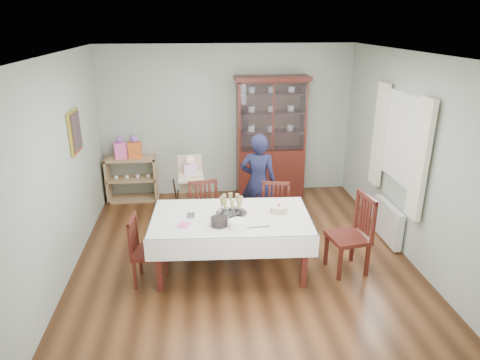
{
  "coord_description": "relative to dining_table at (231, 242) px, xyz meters",
  "views": [
    {
      "loc": [
        -0.6,
        -5.07,
        3.08
      ],
      "look_at": [
        -0.03,
        0.2,
        1.08
      ],
      "focal_mm": 32.0,
      "sensor_mm": 36.0,
      "label": 1
    }
  ],
  "objects": [
    {
      "name": "floor",
      "position": [
        0.19,
        0.22,
        -0.38
      ],
      "size": [
        5.0,
        5.0,
        0.0
      ],
      "primitive_type": "plane",
      "color": "#593319",
      "rests_on": "ground"
    },
    {
      "name": "room_shell",
      "position": [
        0.19,
        0.75,
        1.32
      ],
      "size": [
        5.0,
        5.0,
        5.0
      ],
      "color": "#9EAA99",
      "rests_on": "floor"
    },
    {
      "name": "dining_table",
      "position": [
        0.0,
        0.0,
        0.0
      ],
      "size": [
        2.06,
        1.26,
        0.76
      ],
      "rotation": [
        0.0,
        0.0,
        -0.06
      ],
      "color": "#451911",
      "rests_on": "floor"
    },
    {
      "name": "china_cabinet",
      "position": [
        0.94,
        2.47,
        0.74
      ],
      "size": [
        1.3,
        0.48,
        2.18
      ],
      "color": "#451911",
      "rests_on": "floor"
    },
    {
      "name": "sideboard",
      "position": [
        -1.56,
        2.5,
        0.02
      ],
      "size": [
        0.9,
        0.38,
        0.8
      ],
      "color": "tan",
      "rests_on": "floor"
    },
    {
      "name": "picture_frame",
      "position": [
        -2.03,
        1.02,
        1.27
      ],
      "size": [
        0.04,
        0.48,
        0.58
      ],
      "primitive_type": "cube",
      "color": "gold",
      "rests_on": "room_shell"
    },
    {
      "name": "window",
      "position": [
        2.41,
        0.52,
        1.17
      ],
      "size": [
        0.04,
        1.02,
        1.22
      ],
      "primitive_type": "cube",
      "color": "white",
      "rests_on": "room_shell"
    },
    {
      "name": "curtain_left",
      "position": [
        2.35,
        -0.1,
        1.07
      ],
      "size": [
        0.07,
        0.3,
        1.55
      ],
      "primitive_type": "cube",
      "color": "silver",
      "rests_on": "room_shell"
    },
    {
      "name": "curtain_right",
      "position": [
        2.35,
        1.14,
        1.07
      ],
      "size": [
        0.07,
        0.3,
        1.55
      ],
      "primitive_type": "cube",
      "color": "silver",
      "rests_on": "room_shell"
    },
    {
      "name": "radiator",
      "position": [
        2.35,
        0.52,
        -0.08
      ],
      "size": [
        0.1,
        0.8,
        0.55
      ],
      "primitive_type": "cube",
      "color": "white",
      "rests_on": "floor"
    },
    {
      "name": "chair_far_left",
      "position": [
        -0.3,
        0.59,
        -0.1
      ],
      "size": [
        0.49,
        0.49,
        0.96
      ],
      "rotation": [
        0.0,
        0.0,
        0.14
      ],
      "color": "#451911",
      "rests_on": "floor"
    },
    {
      "name": "chair_far_right",
      "position": [
        0.67,
        0.54,
        -0.11
      ],
      "size": [
        0.49,
        0.49,
        0.92
      ],
      "rotation": [
        0.0,
        0.0,
        -0.21
      ],
      "color": "#451911",
      "rests_on": "floor"
    },
    {
      "name": "chair_end_left",
      "position": [
        -1.03,
        -0.18,
        -0.12
      ],
      "size": [
        0.43,
        0.43,
        0.88
      ],
      "rotation": [
        0.0,
        0.0,
        1.47
      ],
      "color": "#451911",
      "rests_on": "floor"
    },
    {
      "name": "chair_end_right",
      "position": [
        1.5,
        -0.19,
        -0.08
      ],
      "size": [
        0.53,
        0.53,
        1.03
      ],
      "rotation": [
        0.0,
        0.0,
        -1.41
      ],
      "color": "#451911",
      "rests_on": "floor"
    },
    {
      "name": "woman",
      "position": [
        0.52,
        1.15,
        0.37
      ],
      "size": [
        0.62,
        0.48,
        1.52
      ],
      "primitive_type": "imported",
      "rotation": [
        0.0,
        0.0,
        2.91
      ],
      "color": "black",
      "rests_on": "floor"
    },
    {
      "name": "high_chair",
      "position": [
        -0.5,
        1.41,
        0.06
      ],
      "size": [
        0.53,
        0.53,
        1.13
      ],
      "rotation": [
        0.0,
        0.0,
        0.05
      ],
      "color": "black",
      "rests_on": "floor"
    },
    {
      "name": "champagne_tray",
      "position": [
        0.01,
        0.05,
        0.45
      ],
      "size": [
        0.4,
        0.4,
        0.24
      ],
      "color": "silver",
      "rests_on": "dining_table"
    },
    {
      "name": "birthday_cake",
      "position": [
        0.62,
        0.04,
        0.42
      ],
      "size": [
        0.26,
        0.26,
        0.18
      ],
      "color": "white",
      "rests_on": "dining_table"
    },
    {
      "name": "plate_stack_dark",
      "position": [
        -0.16,
        -0.24,
        0.42
      ],
      "size": [
        0.25,
        0.25,
        0.1
      ],
      "primitive_type": "cylinder",
      "rotation": [
        0.0,
        0.0,
        0.24
      ],
      "color": "black",
      "rests_on": "dining_table"
    },
    {
      "name": "plate_stack_white",
      "position": [
        0.06,
        -0.33,
        0.42
      ],
      "size": [
        0.28,
        0.28,
        0.09
      ],
      "primitive_type": "cylinder",
      "rotation": [
        0.0,
        0.0,
        0.36
      ],
      "color": "white",
      "rests_on": "dining_table"
    },
    {
      "name": "napkin_stack",
      "position": [
        -0.58,
        -0.2,
        0.38
      ],
      "size": [
        0.16,
        0.16,
        0.02
      ],
      "primitive_type": "cube",
      "rotation": [
        0.0,
        0.0,
        -0.3
      ],
      "color": "#F459AA",
      "rests_on": "dining_table"
    },
    {
      "name": "cutlery",
      "position": [
        -0.54,
        0.06,
        0.38
      ],
      "size": [
        0.12,
        0.17,
        0.01
      ],
      "primitive_type": null,
      "rotation": [
        0.0,
        0.0,
        -0.03
      ],
      "color": "silver",
      "rests_on": "dining_table"
    },
    {
      "name": "cake_knife",
      "position": [
        0.31,
        -0.35,
        0.38
      ],
      "size": [
        0.28,
        0.05,
        0.01
      ],
      "primitive_type": "cube",
      "rotation": [
        0.0,
        0.0,
        0.08
      ],
      "color": "silver",
      "rests_on": "dining_table"
    },
    {
      "name": "gift_bag_pink",
      "position": [
        -1.71,
        2.48,
        0.59
      ],
      "size": [
        0.24,
        0.19,
        0.39
      ],
      "color": "#F459AA",
      "rests_on": "sideboard"
    },
    {
      "name": "gift_bag_orange",
      "position": [
        -1.46,
        2.48,
        0.59
      ],
      "size": [
        0.22,
        0.16,
        0.4
      ],
      "color": "orange",
      "rests_on": "sideboard"
    }
  ]
}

